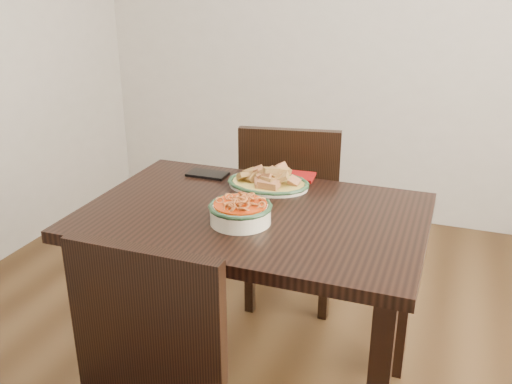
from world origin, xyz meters
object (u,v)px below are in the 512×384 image
(dining_table, at_px, (254,240))
(fish_plate, at_px, (268,175))
(noodle_bowl, at_px, (240,210))
(smartphone, at_px, (207,174))
(chair_far, at_px, (291,208))

(dining_table, relative_size, fish_plate, 3.76)
(noodle_bowl, bearing_deg, smartphone, 127.90)
(fish_plate, relative_size, smartphone, 1.93)
(dining_table, height_order, chair_far, chair_far)
(fish_plate, height_order, noodle_bowl, fish_plate)
(fish_plate, height_order, smartphone, fish_plate)
(smartphone, bearing_deg, chair_far, 57.94)
(chair_far, bearing_deg, smartphone, 47.98)
(dining_table, bearing_deg, smartphone, 137.95)
(fish_plate, bearing_deg, chair_far, 94.37)
(fish_plate, relative_size, noodle_bowl, 1.46)
(chair_far, relative_size, fish_plate, 3.00)
(fish_plate, distance_m, noodle_bowl, 0.33)
(dining_table, bearing_deg, fish_plate, 97.17)
(noodle_bowl, distance_m, smartphone, 0.46)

